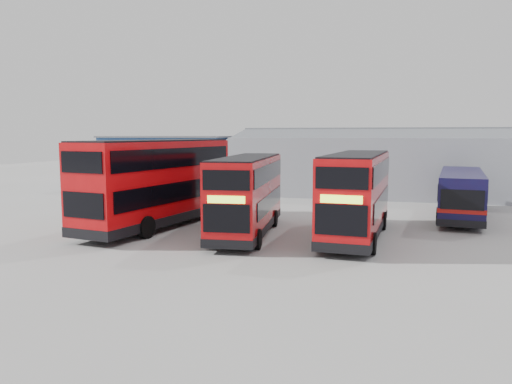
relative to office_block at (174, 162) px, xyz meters
name	(u,v)px	position (x,y,z in m)	size (l,w,h in m)	color
ground_plane	(262,229)	(14.00, -17.99, -2.58)	(120.00, 120.00, 0.00)	gray
office_block	(174,162)	(0.00, 0.00, 0.00)	(12.30, 8.32, 5.12)	navy
maintenance_shed	(409,165)	(22.00, 2.01, 0.02)	(30.50, 12.00, 5.89)	#969BA4
double_decker_left	(158,184)	(8.13, -18.91, -0.10)	(4.51, 12.02, 4.97)	red
double_decker_centre	(247,196)	(13.66, -19.56, -0.53)	(3.46, 9.95, 4.13)	red
double_decker_right	(357,196)	(19.26, -18.75, -0.42)	(2.89, 10.34, 4.34)	red
single_decker_blue	(461,195)	(25.06, -10.70, -1.12)	(3.48, 11.06, 2.95)	#0C0C35
panel_van	(113,178)	(-4.19, -4.27, -1.34)	(3.81, 5.42, 2.21)	silver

